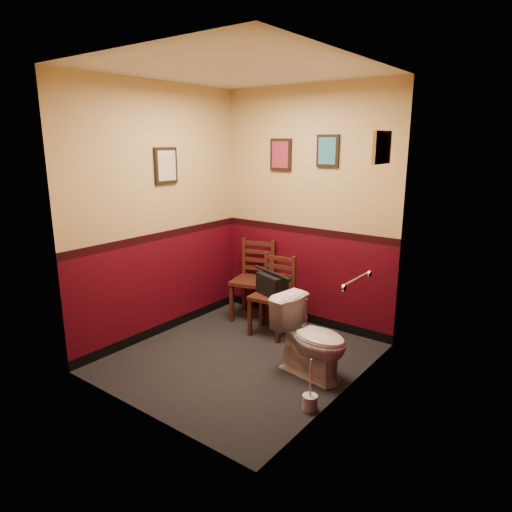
% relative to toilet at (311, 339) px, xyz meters
% --- Properties ---
extents(floor, '(2.20, 2.40, 0.00)m').
position_rel_toilet_xyz_m(floor, '(-0.72, -0.13, -0.36)').
color(floor, black).
rests_on(floor, ground).
extents(ceiling, '(2.20, 2.40, 0.00)m').
position_rel_toilet_xyz_m(ceiling, '(-0.72, -0.13, 2.34)').
color(ceiling, silver).
rests_on(ceiling, ground).
extents(wall_back, '(2.20, 0.00, 2.70)m').
position_rel_toilet_xyz_m(wall_back, '(-0.72, 1.07, 0.99)').
color(wall_back, '#440611').
rests_on(wall_back, ground).
extents(wall_front, '(2.20, 0.00, 2.70)m').
position_rel_toilet_xyz_m(wall_front, '(-0.72, -1.33, 0.99)').
color(wall_front, '#440611').
rests_on(wall_front, ground).
extents(wall_left, '(0.00, 2.40, 2.70)m').
position_rel_toilet_xyz_m(wall_left, '(-1.82, -0.13, 0.99)').
color(wall_left, '#440611').
rests_on(wall_left, ground).
extents(wall_right, '(0.00, 2.40, 2.70)m').
position_rel_toilet_xyz_m(wall_right, '(0.38, -0.13, 0.99)').
color(wall_right, '#440611').
rests_on(wall_right, ground).
extents(grab_bar, '(0.05, 0.56, 0.06)m').
position_rel_toilet_xyz_m(grab_bar, '(0.35, 0.12, 0.59)').
color(grab_bar, silver).
rests_on(grab_bar, wall_right).
extents(framed_print_back_a, '(0.28, 0.04, 0.36)m').
position_rel_toilet_xyz_m(framed_print_back_a, '(-1.07, 1.05, 1.59)').
color(framed_print_back_a, black).
rests_on(framed_print_back_a, wall_back).
extents(framed_print_back_b, '(0.26, 0.04, 0.34)m').
position_rel_toilet_xyz_m(framed_print_back_b, '(-0.47, 1.05, 1.64)').
color(framed_print_back_b, black).
rests_on(framed_print_back_b, wall_back).
extents(framed_print_left, '(0.04, 0.30, 0.38)m').
position_rel_toilet_xyz_m(framed_print_left, '(-1.80, -0.03, 1.49)').
color(framed_print_left, black).
rests_on(framed_print_left, wall_left).
extents(framed_print_right, '(0.04, 0.34, 0.28)m').
position_rel_toilet_xyz_m(framed_print_right, '(0.36, 0.47, 1.69)').
color(framed_print_right, olive).
rests_on(framed_print_right, wall_right).
extents(toilet, '(0.77, 0.50, 0.71)m').
position_rel_toilet_xyz_m(toilet, '(0.00, 0.00, 0.00)').
color(toilet, white).
rests_on(toilet, floor).
extents(toilet_brush, '(0.12, 0.12, 0.44)m').
position_rel_toilet_xyz_m(toilet_brush, '(0.29, -0.49, -0.28)').
color(toilet_brush, silver).
rests_on(toilet_brush, floor).
extents(chair_left, '(0.54, 0.54, 0.95)m').
position_rel_toilet_xyz_m(chair_left, '(-1.28, 0.81, 0.12)').
color(chair_left, '#431D14').
rests_on(chair_left, floor).
extents(chair_right, '(0.45, 0.45, 0.88)m').
position_rel_toilet_xyz_m(chair_right, '(-0.82, 0.58, 0.09)').
color(chair_right, '#431D14').
rests_on(chair_right, floor).
extents(handbag, '(0.41, 0.30, 0.27)m').
position_rel_toilet_xyz_m(handbag, '(-0.82, 0.54, 0.22)').
color(handbag, black).
rests_on(handbag, chair_right).
extents(tp_stack, '(0.25, 0.16, 0.33)m').
position_rel_toilet_xyz_m(tp_stack, '(-0.75, 0.95, -0.22)').
color(tp_stack, silver).
rests_on(tp_stack, floor).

